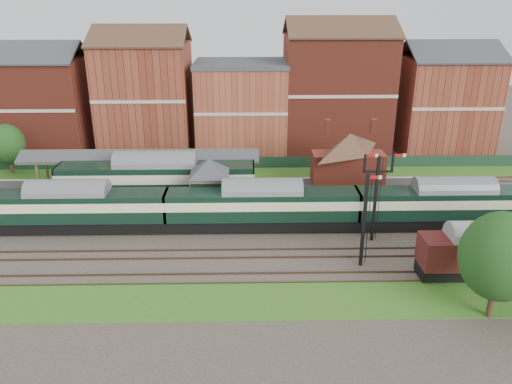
{
  "coord_description": "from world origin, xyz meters",
  "views": [
    {
      "loc": [
        0.61,
        -42.94,
        20.78
      ],
      "look_at": [
        1.55,
        2.0,
        3.0
      ],
      "focal_mm": 35.0,
      "sensor_mm": 36.0,
      "label": 1
    }
  ],
  "objects_px": {
    "signal_box": "(210,186)",
    "dmu_train": "(262,206)",
    "platform_railcar": "(157,179)",
    "semaphore_bracket": "(376,193)"
  },
  "relations": [
    {
      "from": "dmu_train",
      "to": "platform_railcar",
      "type": "bearing_deg",
      "value": 149.13
    },
    {
      "from": "signal_box",
      "to": "platform_railcar",
      "type": "relative_size",
      "value": 0.29
    },
    {
      "from": "platform_railcar",
      "to": "semaphore_bracket",
      "type": "bearing_deg",
      "value": -23.38
    },
    {
      "from": "semaphore_bracket",
      "to": "dmu_train",
      "type": "xyz_separation_m",
      "value": [
        -9.95,
        2.5,
        -2.22
      ]
    },
    {
      "from": "signal_box",
      "to": "dmu_train",
      "type": "height_order",
      "value": "signal_box"
    },
    {
      "from": "semaphore_bracket",
      "to": "platform_railcar",
      "type": "bearing_deg",
      "value": 156.62
    },
    {
      "from": "semaphore_bracket",
      "to": "dmu_train",
      "type": "relative_size",
      "value": 0.15
    },
    {
      "from": "semaphore_bracket",
      "to": "platform_railcar",
      "type": "height_order",
      "value": "semaphore_bracket"
    },
    {
      "from": "dmu_train",
      "to": "platform_railcar",
      "type": "relative_size",
      "value": 2.62
    },
    {
      "from": "signal_box",
      "to": "platform_railcar",
      "type": "xyz_separation_m",
      "value": [
        -5.78,
        3.25,
        -0.45
      ]
    }
  ]
}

